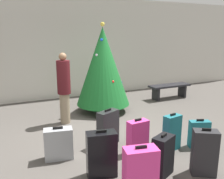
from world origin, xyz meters
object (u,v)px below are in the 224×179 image
object	(u,v)px
holiday_tree	(103,66)
traveller_0	(64,87)
suitcase_4	(163,156)
suitcase_3	(138,137)
suitcase_5	(108,128)
suitcase_7	(199,134)
suitcase_2	(102,154)
suitcase_6	(59,144)
suitcase_1	(172,133)
waiting_bench	(170,88)
suitcase_8	(140,172)
suitcase_0	(204,153)

from	to	relation	value
holiday_tree	traveller_0	world-z (taller)	holiday_tree
traveller_0	suitcase_4	distance (m)	3.07
holiday_tree	suitcase_4	xyz separation A→B (m)	(-0.41, -3.36, -0.97)
suitcase_3	suitcase_5	size ratio (longest dim) A/B	0.89
suitcase_7	suitcase_2	bearing A→B (deg)	-176.78
suitcase_7	suitcase_3	bearing A→B (deg)	165.48
holiday_tree	suitcase_5	size ratio (longest dim) A/B	3.36
holiday_tree	suitcase_7	size ratio (longest dim) A/B	4.34
suitcase_6	traveller_0	bearing A→B (deg)	72.16
suitcase_6	suitcase_7	world-z (taller)	suitcase_6
holiday_tree	suitcase_1	xyz separation A→B (m)	(0.27, -2.73, -0.95)
waiting_bench	traveller_0	bearing A→B (deg)	-168.18
waiting_bench	suitcase_3	distance (m)	4.15
suitcase_4	traveller_0	bearing A→B (deg)	105.67
waiting_bench	suitcase_7	distance (m)	3.66
suitcase_1	suitcase_5	xyz separation A→B (m)	(-1.01, 0.72, 0.01)
suitcase_2	suitcase_6	distance (m)	0.95
suitcase_5	suitcase_8	size ratio (longest dim) A/B	1.00
suitcase_3	suitcase_8	xyz separation A→B (m)	(-0.61, -1.10, 0.04)
suitcase_2	suitcase_8	xyz separation A→B (m)	(0.29, -0.66, -0.01)
suitcase_1	suitcase_6	xyz separation A→B (m)	(-2.04, 0.56, -0.06)
holiday_tree	suitcase_5	distance (m)	2.34
suitcase_2	waiting_bench	bearing A→B (deg)	40.46
traveller_0	suitcase_1	size ratio (longest dim) A/B	2.41
suitcase_1	suitcase_5	bearing A→B (deg)	144.78
suitcase_3	suitcase_4	size ratio (longest dim) A/B	0.96
waiting_bench	traveller_0	world-z (taller)	traveller_0
suitcase_6	suitcase_7	xyz separation A→B (m)	(2.60, -0.69, -0.01)
traveller_0	suitcase_0	bearing A→B (deg)	-65.88
holiday_tree	suitcase_1	world-z (taller)	holiday_tree
suitcase_3	suitcase_7	bearing A→B (deg)	-14.52
suitcase_4	suitcase_5	bearing A→B (deg)	103.90
suitcase_4	suitcase_7	distance (m)	1.34
traveller_0	suitcase_5	distance (m)	1.72
suitcase_3	suitcase_6	bearing A→B (deg)	164.76
suitcase_2	suitcase_8	size ratio (longest dim) A/B	1.03
waiting_bench	suitcase_2	distance (m)	5.11
suitcase_5	suitcase_7	distance (m)	1.79
waiting_bench	suitcase_0	size ratio (longest dim) A/B	1.92
traveller_0	suitcase_8	xyz separation A→B (m)	(0.23, -3.18, -0.57)
suitcase_2	suitcase_8	distance (m)	0.73
waiting_bench	suitcase_6	bearing A→B (deg)	-150.20
suitcase_2	suitcase_7	xyz separation A→B (m)	(2.11, 0.12, -0.09)
holiday_tree	suitcase_6	bearing A→B (deg)	-129.22
holiday_tree	suitcase_0	xyz separation A→B (m)	(0.19, -3.62, -0.93)
waiting_bench	traveller_0	size ratio (longest dim) A/B	0.85
suitcase_7	holiday_tree	bearing A→B (deg)	106.20
suitcase_0	suitcase_4	size ratio (longest dim) A/B	1.13
suitcase_2	suitcase_4	distance (m)	0.96
suitcase_3	suitcase_5	distance (m)	0.65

